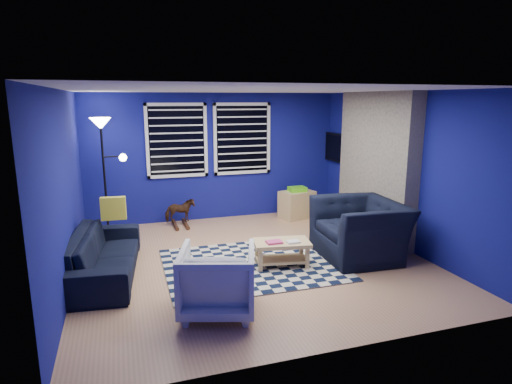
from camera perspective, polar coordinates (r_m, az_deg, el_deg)
floor at (r=6.51m, az=-0.41°, el=-9.11°), size 5.00×5.00×0.00m
ceiling at (r=6.06m, az=-0.45°, el=13.47°), size 5.00×5.00×0.00m
wall_back at (r=8.55m, az=-5.45°, el=4.67°), size 5.00×0.00×5.00m
wall_left at (r=5.93m, az=-24.13°, el=0.28°), size 0.00×5.00×5.00m
wall_right at (r=7.30m, az=18.67°, el=2.77°), size 0.00×5.00×5.00m
fireplace at (r=7.63m, az=15.58°, el=2.95°), size 0.65×2.00×2.50m
window_left at (r=8.35m, az=-10.50°, el=6.75°), size 1.17×0.06×1.42m
window_right at (r=8.61m, az=-1.84°, el=7.11°), size 1.17×0.06×1.42m
tv at (r=8.93m, az=10.86°, el=5.79°), size 0.07×1.00×0.58m
rug at (r=6.34m, az=-0.54°, el=-9.65°), size 2.52×2.03×0.02m
sofa at (r=6.23m, az=-19.61°, el=-7.84°), size 2.16×1.04×0.61m
armchair_big at (r=6.73m, az=13.69°, el=-4.86°), size 1.38×1.23×0.86m
armchair_bent at (r=4.92m, az=-5.15°, el=-11.61°), size 1.04×1.05×0.77m
rocking_horse at (r=8.24m, az=-10.11°, el=-2.49°), size 0.26×0.55×0.46m
coffee_table at (r=6.21m, az=3.44°, el=-7.47°), size 0.86×0.59×0.40m
cabinet at (r=8.75m, az=5.48°, el=-1.61°), size 0.75×0.59×0.64m
floor_lamp at (r=7.77m, az=-19.71°, el=6.56°), size 0.56×0.35×2.07m
throw_pillow at (r=6.72m, az=-18.48°, el=-2.09°), size 0.37×0.14×0.34m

